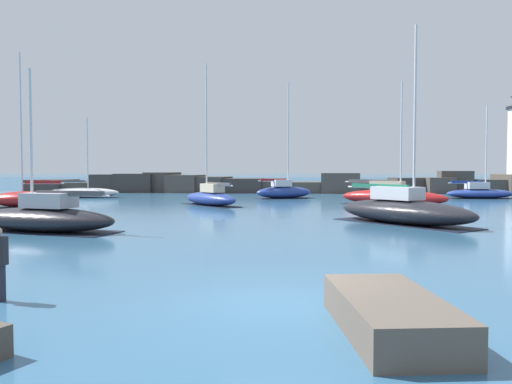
{
  "coord_description": "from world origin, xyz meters",
  "views": [
    {
      "loc": [
        0.2,
        -10.05,
        2.71
      ],
      "look_at": [
        -1.93,
        22.43,
        1.25
      ],
      "focal_mm": 35.0,
      "sensor_mm": 36.0,
      "label": 1
    }
  ],
  "objects_px": {
    "sailboat_moored_0": "(43,217)",
    "sailboat_moored_3": "(28,199)",
    "sailboat_moored_7": "(480,193)",
    "sailboat_moored_2": "(403,210)",
    "sailboat_moored_4": "(392,196)",
    "sailboat_moored_1": "(210,197)",
    "sailboat_moored_8": "(284,191)",
    "sailboat_moored_6": "(82,192)"
  },
  "relations": [
    {
      "from": "sailboat_moored_2",
      "to": "sailboat_moored_4",
      "type": "height_order",
      "value": "sailboat_moored_2"
    },
    {
      "from": "sailboat_moored_1",
      "to": "sailboat_moored_4",
      "type": "xyz_separation_m",
      "value": [
        13.75,
        1.13,
        0.06
      ]
    },
    {
      "from": "sailboat_moored_6",
      "to": "sailboat_moored_1",
      "type": "bearing_deg",
      "value": -34.6
    },
    {
      "from": "sailboat_moored_2",
      "to": "sailboat_moored_4",
      "type": "bearing_deg",
      "value": 80.76
    },
    {
      "from": "sailboat_moored_2",
      "to": "sailboat_moored_6",
      "type": "distance_m",
      "value": 33.57
    },
    {
      "from": "sailboat_moored_0",
      "to": "sailboat_moored_7",
      "type": "xyz_separation_m",
      "value": [
        28.66,
        26.96,
        -0.06
      ]
    },
    {
      "from": "sailboat_moored_1",
      "to": "sailboat_moored_2",
      "type": "height_order",
      "value": "sailboat_moored_1"
    },
    {
      "from": "sailboat_moored_1",
      "to": "sailboat_moored_8",
      "type": "bearing_deg",
      "value": 60.65
    },
    {
      "from": "sailboat_moored_2",
      "to": "sailboat_moored_7",
      "type": "distance_m",
      "value": 25.85
    },
    {
      "from": "sailboat_moored_0",
      "to": "sailboat_moored_3",
      "type": "relative_size",
      "value": 0.68
    },
    {
      "from": "sailboat_moored_3",
      "to": "sailboat_moored_6",
      "type": "relative_size",
      "value": 1.43
    },
    {
      "from": "sailboat_moored_0",
      "to": "sailboat_moored_1",
      "type": "xyz_separation_m",
      "value": [
        4.81,
        16.21,
        0.02
      ]
    },
    {
      "from": "sailboat_moored_8",
      "to": "sailboat_moored_3",
      "type": "bearing_deg",
      "value": -145.42
    },
    {
      "from": "sailboat_moored_3",
      "to": "sailboat_moored_0",
      "type": "bearing_deg",
      "value": -59.51
    },
    {
      "from": "sailboat_moored_2",
      "to": "sailboat_moored_4",
      "type": "distance_m",
      "value": 13.32
    },
    {
      "from": "sailboat_moored_2",
      "to": "sailboat_moored_7",
      "type": "bearing_deg",
      "value": 61.74
    },
    {
      "from": "sailboat_moored_1",
      "to": "sailboat_moored_6",
      "type": "distance_m",
      "value": 17.03
    },
    {
      "from": "sailboat_moored_3",
      "to": "sailboat_moored_4",
      "type": "height_order",
      "value": "sailboat_moored_3"
    },
    {
      "from": "sailboat_moored_1",
      "to": "sailboat_moored_4",
      "type": "bearing_deg",
      "value": 4.7
    },
    {
      "from": "sailboat_moored_4",
      "to": "sailboat_moored_8",
      "type": "relative_size",
      "value": 0.85
    },
    {
      "from": "sailboat_moored_6",
      "to": "sailboat_moored_4",
      "type": "bearing_deg",
      "value": -17.09
    },
    {
      "from": "sailboat_moored_2",
      "to": "sailboat_moored_7",
      "type": "height_order",
      "value": "sailboat_moored_2"
    },
    {
      "from": "sailboat_moored_1",
      "to": "sailboat_moored_3",
      "type": "distance_m",
      "value": 13.01
    },
    {
      "from": "sailboat_moored_3",
      "to": "sailboat_moored_7",
      "type": "height_order",
      "value": "sailboat_moored_3"
    },
    {
      "from": "sailboat_moored_2",
      "to": "sailboat_moored_6",
      "type": "relative_size",
      "value": 1.26
    },
    {
      "from": "sailboat_moored_7",
      "to": "sailboat_moored_8",
      "type": "bearing_deg",
      "value": -176.78
    },
    {
      "from": "sailboat_moored_0",
      "to": "sailboat_moored_1",
      "type": "bearing_deg",
      "value": 73.49
    },
    {
      "from": "sailboat_moored_2",
      "to": "sailboat_moored_8",
      "type": "xyz_separation_m",
      "value": [
        -6.15,
        21.73,
        -0.01
      ]
    },
    {
      "from": "sailboat_moored_4",
      "to": "sailboat_moored_2",
      "type": "bearing_deg",
      "value": -99.24
    },
    {
      "from": "sailboat_moored_0",
      "to": "sailboat_moored_8",
      "type": "xyz_separation_m",
      "value": [
        10.27,
        25.93,
        0.07
      ]
    },
    {
      "from": "sailboat_moored_3",
      "to": "sailboat_moored_6",
      "type": "xyz_separation_m",
      "value": [
        -1.31,
        12.47,
        -0.13
      ]
    },
    {
      "from": "sailboat_moored_6",
      "to": "sailboat_moored_3",
      "type": "bearing_deg",
      "value": -83.99
    },
    {
      "from": "sailboat_moored_7",
      "to": "sailboat_moored_0",
      "type": "bearing_deg",
      "value": -136.75
    },
    {
      "from": "sailboat_moored_1",
      "to": "sailboat_moored_2",
      "type": "xyz_separation_m",
      "value": [
        11.61,
        -12.01,
        0.06
      ]
    },
    {
      "from": "sailboat_moored_0",
      "to": "sailboat_moored_1",
      "type": "height_order",
      "value": "sailboat_moored_1"
    },
    {
      "from": "sailboat_moored_6",
      "to": "sailboat_moored_8",
      "type": "bearing_deg",
      "value": 0.14
    },
    {
      "from": "sailboat_moored_2",
      "to": "sailboat_moored_6",
      "type": "height_order",
      "value": "sailboat_moored_2"
    },
    {
      "from": "sailboat_moored_1",
      "to": "sailboat_moored_7",
      "type": "distance_m",
      "value": 26.16
    },
    {
      "from": "sailboat_moored_3",
      "to": "sailboat_moored_7",
      "type": "bearing_deg",
      "value": 20.35
    },
    {
      "from": "sailboat_moored_2",
      "to": "sailboat_moored_8",
      "type": "relative_size",
      "value": 0.89
    },
    {
      "from": "sailboat_moored_3",
      "to": "sailboat_moored_8",
      "type": "relative_size",
      "value": 1.01
    },
    {
      "from": "sailboat_moored_0",
      "to": "sailboat_moored_3",
      "type": "distance_m",
      "value": 15.56
    }
  ]
}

